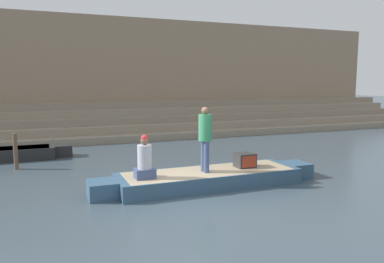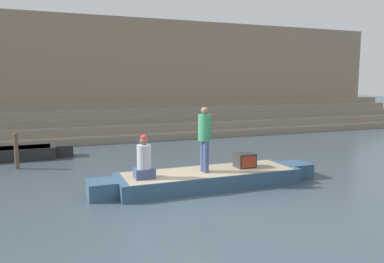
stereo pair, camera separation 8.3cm
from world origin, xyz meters
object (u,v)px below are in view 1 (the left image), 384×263
at_px(mooring_post, 16,152).
at_px(tv_set, 245,160).
at_px(person_standing, 205,135).
at_px(person_rowing, 145,161).
at_px(rowboat_main, 209,178).

bearing_deg(mooring_post, tv_set, -33.40).
relative_size(person_standing, mooring_post, 1.50).
distance_m(person_rowing, tv_set, 2.88).
height_order(person_rowing, tv_set, person_rowing).
bearing_deg(tv_set, mooring_post, 145.33).
bearing_deg(rowboat_main, mooring_post, 138.90).
bearing_deg(person_rowing, mooring_post, 115.17).
bearing_deg(person_standing, rowboat_main, 16.45).
relative_size(rowboat_main, tv_set, 12.08).
xyz_separation_m(rowboat_main, tv_set, (1.11, 0.04, 0.38)).
bearing_deg(tv_set, person_standing, -177.00).
xyz_separation_m(person_rowing, mooring_post, (-3.09, 4.08, -0.26)).
xyz_separation_m(rowboat_main, person_standing, (-0.13, -0.05, 1.16)).
xyz_separation_m(person_standing, mooring_post, (-4.71, 4.02, -0.81)).
relative_size(person_standing, person_rowing, 1.59).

